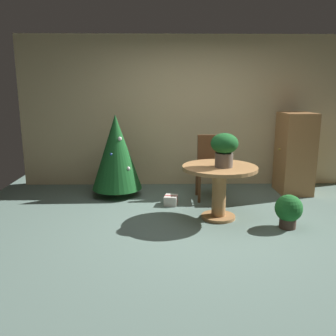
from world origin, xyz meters
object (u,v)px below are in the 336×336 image
Objects in this scene: round_dining_table at (219,181)px; wooden_chair_far at (210,163)px; flower_vase at (224,147)px; wooden_cabinet at (295,153)px; gift_box_cream at (171,200)px; holiday_tree at (116,152)px; potted_plant at (289,210)px.

round_dining_table is 0.95m from wooden_chair_far.
wooden_chair_far is (0.00, 0.95, 0.04)m from round_dining_table.
wooden_cabinet is at bearing 42.28° from flower_vase.
gift_box_cream is at bearing -149.53° from wooden_chair_far.
wooden_cabinet is at bearing 40.30° from round_dining_table.
holiday_tree is (-1.49, 0.14, 0.16)m from wooden_chair_far.
flower_vase reaches higher than gift_box_cream.
wooden_cabinet is at bearing 17.18° from gift_box_cream.
holiday_tree reaches higher than round_dining_table.
wooden_chair_far reaches higher than round_dining_table.
round_dining_table is 3.91× the size of gift_box_cream.
holiday_tree is 1.19m from gift_box_cream.
gift_box_cream is (-0.62, -0.37, -0.49)m from wooden_chair_far.
gift_box_cream is 0.19× the size of wooden_cabinet.
wooden_cabinet is (2.92, 0.13, -0.05)m from holiday_tree.
potted_plant is at bearing -58.06° from wooden_chair_far.
round_dining_table is 1.85m from holiday_tree.
wooden_chair_far is at bearing 121.94° from potted_plant.
flower_vase is (0.04, -0.05, 0.46)m from round_dining_table.
gift_box_cream is 0.59× the size of potted_plant.
wooden_chair_far reaches higher than gift_box_cream.
holiday_tree reaches higher than potted_plant.
potted_plant is at bearing -23.72° from round_dining_table.
wooden_chair_far reaches higher than potted_plant.
flower_vase is at bearing 158.40° from potted_plant.
flower_vase is at bearing -43.66° from gift_box_cream.
holiday_tree is at bearing 143.75° from round_dining_table.
wooden_cabinet is at bearing 10.66° from wooden_chair_far.
flower_vase is 1.92m from holiday_tree.
wooden_chair_far is 0.76× the size of holiday_tree.
potted_plant is at bearing -21.60° from flower_vase.
flower_vase is 0.44× the size of wooden_chair_far.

